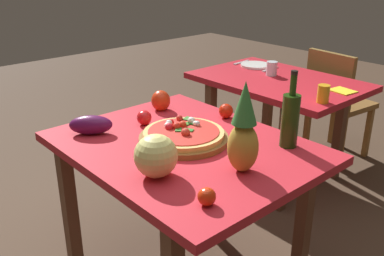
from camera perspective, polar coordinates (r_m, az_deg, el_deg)
The scene contains 20 objects.
display_table at distance 1.96m, azimuth -0.96°, elevation -4.51°, with size 1.13×0.89×0.73m.
background_table at distance 3.00m, azimuth 11.18°, elevation 4.46°, with size 1.10×0.74×0.73m.
dining_chair at distance 3.47m, azimuth 18.42°, elevation 3.69°, with size 0.44×0.44×0.85m.
pizza_board at distance 1.94m, azimuth -1.10°, elevation -1.40°, with size 0.40×0.40×0.03m, color brown.
pizza at distance 1.93m, azimuth -1.16°, elevation -0.59°, with size 0.36×0.36×0.06m.
wine_bottle at distance 1.90m, azimuth 12.84°, elevation 1.18°, with size 0.08×0.08×0.34m.
pineapple_left at distance 1.63m, azimuth 6.80°, elevation -0.57°, with size 0.12×0.12×0.36m.
melon at distance 1.62m, azimuth -4.80°, elevation -3.69°, with size 0.17×0.17×0.17m, color #DBD476.
bell_pepper at distance 2.32m, azimuth -4.14°, elevation 3.62°, with size 0.10×0.10×0.11m, color red.
eggplant at distance 2.06m, azimuth -13.22°, elevation 0.40°, with size 0.20×0.09×0.09m, color #521146.
tomato_beside_pepper at distance 2.21m, azimuth 4.51°, elevation 2.27°, with size 0.07×0.07×0.07m, color red.
tomato_by_bottle at distance 2.13m, azimuth -6.39°, elevation 1.35°, with size 0.07×0.07×0.07m, color red.
tomato_near_board at distance 1.46m, azimuth 1.97°, elevation -9.05°, with size 0.06×0.06×0.06m, color red.
tomato_at_corner at distance 1.95m, azimuth 6.74°, elevation -0.71°, with size 0.07×0.07×0.07m, color red.
drinking_glass_juice at distance 2.54m, azimuth 16.95°, elevation 4.34°, with size 0.07×0.07×0.10m, color gold.
drinking_glass_water at distance 3.04m, azimuth 10.49°, elevation 7.74°, with size 0.07×0.07×0.10m, color silver.
dinner_plate at distance 3.28m, azimuth 8.38°, elevation 8.21°, with size 0.22×0.22×0.02m, color white.
fork_utensil at distance 3.37m, azimuth 6.54°, elevation 8.61°, with size 0.02×0.18×0.01m, color silver.
knife_utensil at distance 3.19m, azimuth 10.29°, elevation 7.65°, with size 0.02×0.18×0.01m, color silver.
napkin_folded at distance 2.80m, azimuth 19.25°, elevation 4.66°, with size 0.14×0.12×0.01m, color yellow.
Camera 1 is at (1.33, -1.14, 1.52)m, focal length 40.38 mm.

